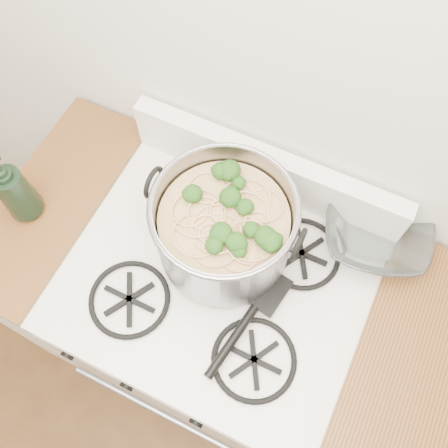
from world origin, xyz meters
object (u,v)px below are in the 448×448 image
gas_range (218,324)px  glass_bowl (375,233)px  bottle (12,188)px  stock_pot (224,229)px  spatula (267,289)px

gas_range → glass_bowl: size_ratio=8.49×
bottle → stock_pot: bearing=28.3°
gas_range → spatula: spatula is taller
stock_pot → glass_bowl: bearing=30.3°
stock_pot → glass_bowl: size_ratio=3.42×
stock_pot → spatula: 0.19m
glass_bowl → bottle: bottle is taller
glass_bowl → gas_range: bearing=-139.0°
glass_bowl → spatula: bearing=-126.3°
gas_range → bottle: 0.81m
stock_pot → bottle: bearing=-165.9°
spatula → bottle: bearing=-165.3°
gas_range → glass_bowl: glass_bowl is taller
gas_range → glass_bowl: (0.32, 0.28, 0.50)m
gas_range → spatula: size_ratio=2.98×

